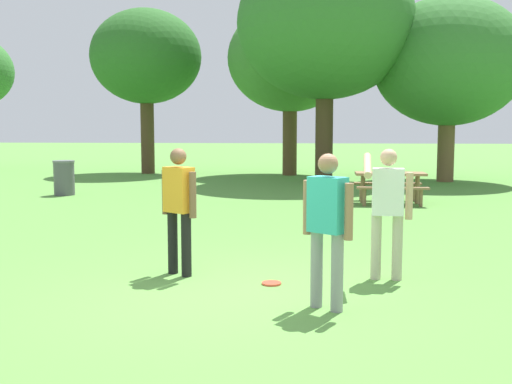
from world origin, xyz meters
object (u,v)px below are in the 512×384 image
at_px(tree_broad_center, 146,58).
at_px(tree_back_left, 449,62).
at_px(person_catcher, 179,203).
at_px(frisbee, 271,283).
at_px(person_thrower, 327,221).
at_px(picnic_table_near, 390,181).
at_px(person_bystander, 388,204).
at_px(trash_can_further_along, 64,178).
at_px(tree_slender_mid, 325,24).
at_px(tree_far_right, 290,59).

distance_m(tree_broad_center, tree_back_left, 11.47).
height_order(person_catcher, frisbee, person_catcher).
relative_size(person_thrower, picnic_table_near, 0.95).
height_order(person_thrower, person_bystander, same).
xyz_separation_m(person_thrower, trash_can_further_along, (-6.93, 10.22, -0.46)).
bearing_deg(tree_slender_mid, tree_far_right, 114.47).
relative_size(trash_can_further_along, tree_broad_center, 0.15).
relative_size(person_bystander, picnic_table_near, 0.95).
bearing_deg(person_catcher, person_bystander, -0.90).
bearing_deg(person_bystander, tree_broad_center, 113.76).
distance_m(person_thrower, tree_far_right, 18.05).
relative_size(person_catcher, picnic_table_near, 0.95).
bearing_deg(person_thrower, frisbee, 123.20).
xyz_separation_m(frisbee, picnic_table_near, (2.47, 8.11, 0.55)).
relative_size(trash_can_further_along, tree_slender_mid, 0.12).
distance_m(picnic_table_near, tree_back_left, 7.67).
bearing_deg(tree_far_right, frisbee, -89.12).
height_order(person_bystander, tree_slender_mid, tree_slender_mid).
distance_m(frisbee, tree_back_left, 15.81).
bearing_deg(tree_back_left, person_thrower, -106.43).
distance_m(tree_far_right, tree_slender_mid, 3.13).
bearing_deg(person_thrower, person_bystander, 59.24).
height_order(picnic_table_near, tree_broad_center, tree_broad_center).
bearing_deg(person_catcher, trash_can_further_along, 119.81).
xyz_separation_m(tree_broad_center, tree_slender_mid, (6.95, -3.15, 0.70)).
relative_size(frisbee, tree_slender_mid, 0.03).
bearing_deg(person_bystander, person_catcher, 179.10).
xyz_separation_m(person_catcher, tree_slender_mid, (2.20, 13.58, 4.35)).
bearing_deg(tree_back_left, tree_far_right, 156.73).
bearing_deg(tree_back_left, person_bystander, -104.93).
bearing_deg(tree_back_left, person_catcher, -114.50).
height_order(frisbee, tree_broad_center, tree_broad_center).
relative_size(tree_broad_center, tree_slender_mid, 0.83).
relative_size(frisbee, tree_back_left, 0.04).
distance_m(frisbee, tree_slender_mid, 14.97).
xyz_separation_m(person_thrower, person_bystander, (0.79, 1.32, 0.02)).
distance_m(person_bystander, tree_back_left, 14.85).
height_order(trash_can_further_along, tree_back_left, tree_back_left).
distance_m(frisbee, trash_can_further_along, 11.20).
distance_m(person_bystander, tree_slender_mid, 14.30).
height_order(person_thrower, tree_far_right, tree_far_right).
xyz_separation_m(person_thrower, tree_broad_center, (-6.60, 18.09, 3.65)).
bearing_deg(tree_far_right, person_thrower, -87.12).
height_order(person_catcher, picnic_table_near, person_catcher).
bearing_deg(tree_broad_center, tree_back_left, -13.84).
relative_size(picnic_table_near, tree_broad_center, 0.27).
bearing_deg(tree_far_right, tree_back_left, -23.27).
relative_size(frisbee, tree_far_right, 0.04).
xyz_separation_m(trash_can_further_along, tree_back_left, (11.45, 5.13, 3.57)).
bearing_deg(tree_back_left, tree_broad_center, 166.16).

